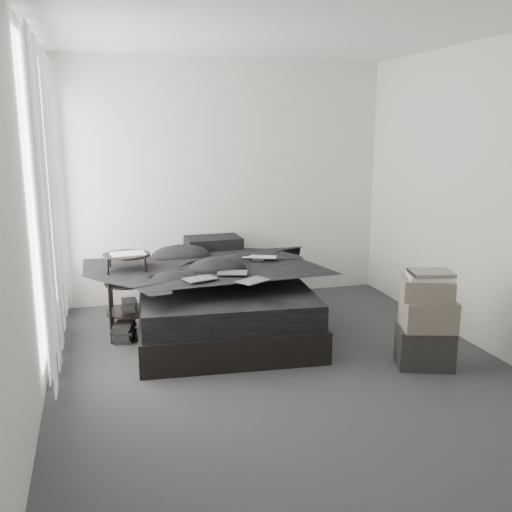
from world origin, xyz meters
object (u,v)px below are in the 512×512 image
object	(u,v)px
bed	(222,316)
laptop	(259,251)
side_stand	(129,296)
box_lower	(424,347)

from	to	relation	value
bed	laptop	xyz separation A→B (m)	(0.38, 0.02, 0.60)
laptop	side_stand	world-z (taller)	side_stand
bed	box_lower	size ratio (longest dim) A/B	4.70
bed	side_stand	bearing A→B (deg)	-178.78
bed	box_lower	xyz separation A→B (m)	(1.39, -1.27, 0.02)
laptop	box_lower	bearing A→B (deg)	-28.73
bed	side_stand	size ratio (longest dim) A/B	2.61
bed	laptop	bearing A→B (deg)	7.50
side_stand	box_lower	bearing A→B (deg)	-30.53
box_lower	bed	bearing A→B (deg)	137.69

